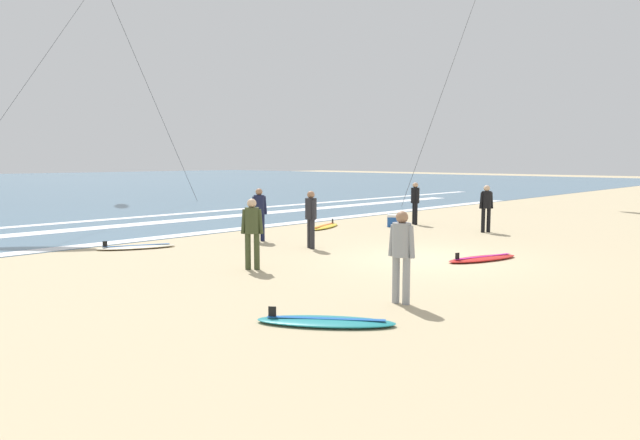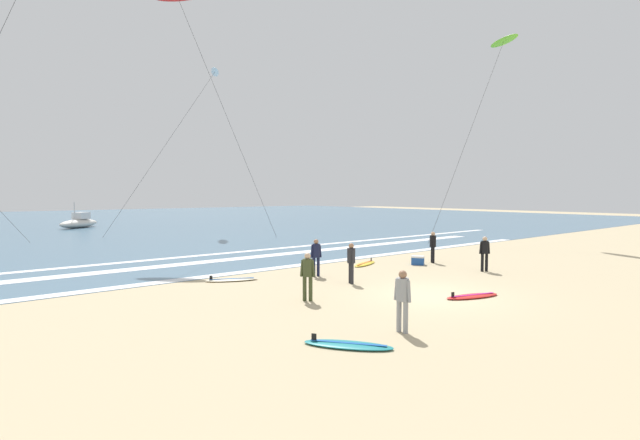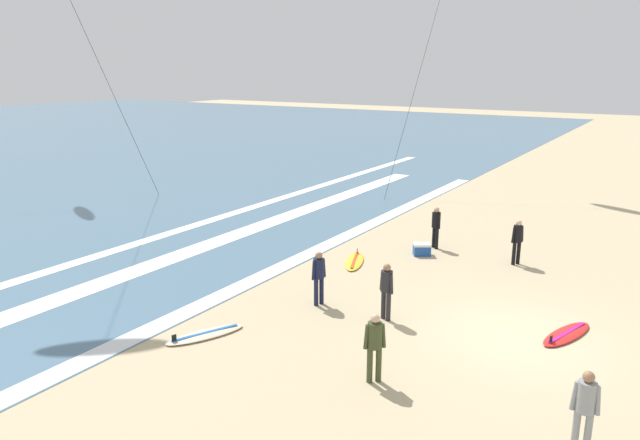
{
  "view_description": "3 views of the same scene",
  "coord_description": "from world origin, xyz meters",
  "views": [
    {
      "loc": [
        -12.09,
        -7.92,
        2.47
      ],
      "look_at": [
        -2.06,
        1.7,
        1.01
      ],
      "focal_mm": 32.48,
      "sensor_mm": 36.0,
      "label": 1
    },
    {
      "loc": [
        -12.97,
        -9.74,
        3.54
      ],
      "look_at": [
        -1.41,
        4.45,
        2.48
      ],
      "focal_mm": 25.6,
      "sensor_mm": 36.0,
      "label": 2
    },
    {
      "loc": [
        -14.38,
        -3.13,
        6.71
      ],
      "look_at": [
        -1.14,
        5.17,
        2.63
      ],
      "focal_mm": 33.2,
      "sensor_mm": 36.0,
      "label": 3
    }
  ],
  "objects": [
    {
      "name": "surfer_left_near",
      "position": [
        5.83,
        1.48,
        0.96
      ],
      "size": [
        0.47,
        0.36,
        1.6
      ],
      "color": "black",
      "rests_on": "ground"
    },
    {
      "name": "surfboard_near_water",
      "position": [
        3.02,
        6.34,
        0.05
      ],
      "size": [
        2.17,
        1.34,
        0.25
      ],
      "color": "yellow",
      "rests_on": "ground"
    },
    {
      "name": "offshore_boat",
      "position": [
        -2.58,
        42.56,
        0.55
      ],
      "size": [
        5.03,
        4.7,
        2.7
      ],
      "color": "beige",
      "rests_on": "ground"
    },
    {
      "name": "surfer_left_far",
      "position": [
        -4.11,
        -2.19,
        0.96
      ],
      "size": [
        0.32,
        0.51,
        1.6
      ],
      "color": "gray",
      "rests_on": "ground"
    },
    {
      "name": "kite_white_mid_center",
      "position": [
        6.9,
        30.47,
        14.9
      ],
      "size": [
        11.47,
        3.23,
        15.25
      ],
      "color": "white",
      "rests_on": "ground"
    },
    {
      "name": "surfboard_left_pile",
      "position": [
        -5.92,
        -2.12,
        0.05
      ],
      "size": [
        1.74,
        2.04,
        0.25
      ],
      "color": "teal",
      "rests_on": "ground"
    },
    {
      "name": "kite_lime_far_left",
      "position": [
        21.29,
        9.49,
        15.41
      ],
      "size": [
        9.69,
        3.24,
        15.75
      ],
      "color": "#70C628",
      "rests_on": "ground"
    },
    {
      "name": "surfboard_foreground_flat",
      "position": [
        -4.17,
        6.75,
        0.05
      ],
      "size": [
        2.16,
        1.42,
        0.25
      ],
      "color": "beige",
      "rests_on": "ground"
    },
    {
      "name": "surfer_background_far",
      "position": [
        -0.86,
        5.38,
        0.96
      ],
      "size": [
        0.51,
        0.32,
        1.6
      ],
      "color": "#141938",
      "rests_on": "ground"
    },
    {
      "name": "wave_foam_mid_break",
      "position": [
        -0.26,
        12.14,
        0.01
      ],
      "size": [
        40.16,
        1.01,
        0.01
      ],
      "primitive_type": "cube",
      "color": "white",
      "rests_on": "ocean_surface"
    },
    {
      "name": "cooler_box",
      "position": [
        5.06,
        4.66,
        0.22
      ],
      "size": [
        0.71,
        0.76,
        0.44
      ],
      "color": "#1E4C9E",
      "rests_on": "ground"
    },
    {
      "name": "wave_foam_shoreline",
      "position": [
        1.86,
        8.22,
        0.01
      ],
      "size": [
        36.56,
        0.69,
        0.01
      ],
      "primitive_type": "cube",
      "color": "white",
      "rests_on": "ocean_surface"
    },
    {
      "name": "ground_plane",
      "position": [
        0.0,
        0.0,
        0.0
      ],
      "size": [
        160.0,
        160.0,
        0.0
      ],
      "primitive_type": "plane",
      "color": "tan"
    },
    {
      "name": "surfer_foreground_main",
      "position": [
        6.13,
        4.57,
        0.96
      ],
      "size": [
        0.37,
        0.47,
        1.6
      ],
      "color": "black",
      "rests_on": "ground"
    },
    {
      "name": "surfer_right_near",
      "position": [
        -0.77,
        3.29,
        0.96
      ],
      "size": [
        0.32,
        0.51,
        1.6
      ],
      "color": "#232328",
      "rests_on": "ground"
    },
    {
      "name": "surfboard_right_spare",
      "position": [
        0.78,
        -1.1,
        0.05
      ],
      "size": [
        2.18,
        1.19,
        0.25
      ],
      "color": "red",
      "rests_on": "ground"
    },
    {
      "name": "surfer_mid_group",
      "position": [
        -3.89,
        2.06,
        0.96
      ],
      "size": [
        0.41,
        0.44,
        1.6
      ],
      "color": "#384223",
      "rests_on": "ground"
    },
    {
      "name": "ocean_surface",
      "position": [
        0.0,
        52.82,
        0.01
      ],
      "size": [
        140.0,
        90.0,
        0.01
      ],
      "primitive_type": "cube",
      "color": "slate",
      "rests_on": "ground"
    },
    {
      "name": "wave_foam_outer_break",
      "position": [
        1.42,
        14.61,
        0.01
      ],
      "size": [
        51.18,
        0.61,
        0.01
      ],
      "primitive_type": "cube",
      "color": "white",
      "rests_on": "ocean_surface"
    }
  ]
}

